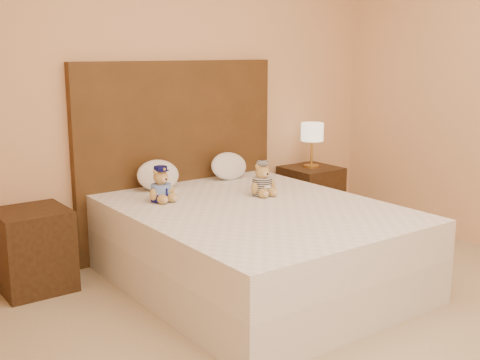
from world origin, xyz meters
name	(u,v)px	position (x,y,z in m)	size (l,w,h in m)	color
ground	(391,352)	(0.00, 0.00, 0.00)	(4.00, 4.50, 0.00)	tan
room_walls	(342,6)	(0.00, 0.46, 1.81)	(4.04, 4.52, 2.72)	#E6B07D
bed	(255,245)	(0.00, 1.20, 0.28)	(1.60, 2.00, 0.55)	white
headboard	(178,156)	(0.00, 2.21, 0.75)	(1.75, 0.08, 1.50)	#523218
nightstand_left	(34,250)	(-1.25, 2.00, 0.28)	(0.45, 0.45, 0.55)	#382511
nightstand_right	(311,197)	(1.25, 2.00, 0.28)	(0.45, 0.45, 0.55)	#382511
lamp	(312,134)	(1.25, 2.00, 0.85)	(0.20, 0.20, 0.40)	gold
teddy_police	(161,184)	(-0.44, 1.70, 0.67)	(0.21, 0.20, 0.25)	#A68240
teddy_prisoner	(262,179)	(0.24, 1.42, 0.67)	(0.22, 0.21, 0.24)	#A68240
pillow_left	(158,174)	(-0.28, 2.03, 0.67)	(0.35, 0.22, 0.24)	white
pillow_right	(229,165)	(0.37, 2.03, 0.67)	(0.33, 0.21, 0.23)	white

